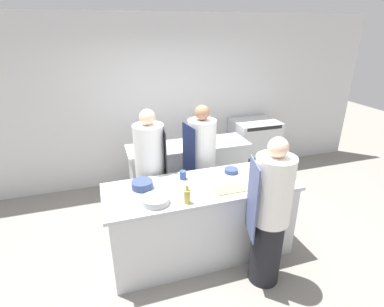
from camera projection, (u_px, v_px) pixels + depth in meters
The scene contains 17 objects.
ground_plane at pixel (201, 250), 3.74m from camera, with size 16.00×16.00×0.00m, color gray.
wall_back at pixel (160, 102), 5.06m from camera, with size 8.00×0.06×2.80m.
prep_counter at pixel (201, 219), 3.56m from camera, with size 2.19×0.80×0.93m.
pass_counter at pixel (189, 172), 4.73m from camera, with size 1.86×0.58×0.93m.
oven_range at pixel (253, 148), 5.54m from camera, with size 0.78×0.66×1.03m.
chef_at_prep_near at pixel (270, 215), 3.02m from camera, with size 0.44×0.42×1.66m.
chef_at_stove at pixel (151, 174), 3.84m from camera, with size 0.41×0.39×1.69m.
chef_at_pass_far at pixel (201, 164), 4.14m from camera, with size 0.42×0.40×1.66m.
bottle_olive_oil at pixel (288, 178), 3.34m from camera, with size 0.06×0.06×0.23m.
bottle_vinegar at pixel (187, 196), 3.02m from camera, with size 0.07×0.07×0.20m.
bottle_wine at pixel (259, 175), 3.42m from camera, with size 0.09×0.09×0.23m.
bowl_mixing_large at pixel (142, 185), 3.31m from camera, with size 0.24×0.24×0.08m.
bowl_prep_small at pixel (156, 200), 3.03m from camera, with size 0.28×0.28×0.07m.
bowl_ceramic_blue at pixel (231, 171), 3.67m from camera, with size 0.17×0.17×0.05m.
cup at pixel (183, 175), 3.50m from camera, with size 0.08×0.08×0.10m.
cutting_board at pixel (230, 189), 3.29m from camera, with size 0.34×0.20×0.01m.
stockpot at pixel (150, 143), 4.39m from camera, with size 0.32×0.32×0.16m.
Camera 1 is at (-1.01, -2.79, 2.58)m, focal length 28.00 mm.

